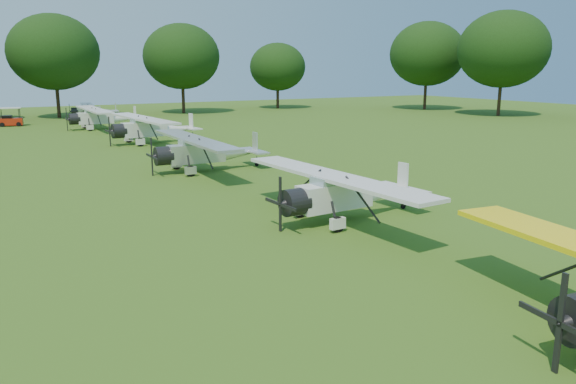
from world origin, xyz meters
name	(u,v)px	position (x,y,z in m)	size (l,w,h in m)	color
ground	(297,215)	(0.00, 0.00, 0.00)	(160.00, 160.00, 0.00)	#2E5214
tree_belt	(366,27)	(3.57, 0.16, 8.03)	(137.36, 130.27, 14.52)	black
aircraft_3	(344,190)	(1.32, -1.67, 1.28)	(6.97, 11.10, 2.18)	silver
aircraft_4	(204,150)	(0.38, 12.01, 1.33)	(7.22, 11.46, 2.27)	silver
aircraft_5	(151,127)	(1.19, 26.54, 1.41)	(7.70, 12.27, 2.41)	silver
aircraft_6	(101,116)	(-0.18, 40.20, 1.36)	(7.38, 11.72, 2.32)	silver
aircraft_7	(92,109)	(1.53, 54.14, 1.09)	(5.97, 9.49, 1.86)	silver
golf_cart	(10,120)	(-8.29, 48.15, 0.67)	(2.56, 1.81, 2.02)	#B0220C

